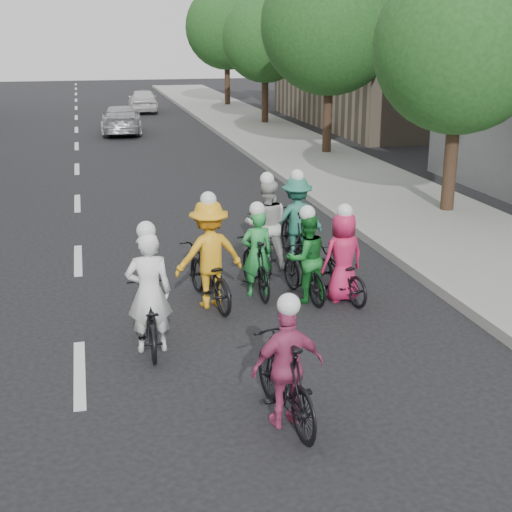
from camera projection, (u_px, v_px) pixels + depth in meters
name	position (u px, v px, depth m)	size (l,w,h in m)	color
ground	(80.00, 374.00, 9.38)	(120.00, 120.00, 0.00)	black
sidewalk_right	(364.00, 186.00, 20.42)	(4.00, 80.00, 0.15)	gray
curb_right	(299.00, 189.00, 19.98)	(0.18, 80.00, 0.18)	#999993
bldg_se	(414.00, 38.00, 34.01)	(10.00, 14.00, 8.00)	gray
tree_r_0	(460.00, 47.00, 16.28)	(4.00, 4.00, 5.97)	black
tree_r_1	(330.00, 25.00, 24.45)	(4.80, 4.80, 6.93)	black
tree_r_2	(265.00, 39.00, 32.96)	(4.00, 4.00, 5.97)	black
tree_r_3	(227.00, 27.00, 41.13)	(4.80, 4.80, 6.93)	black
cyclist_0	(149.00, 308.00, 9.97)	(0.65, 1.66, 1.88)	black
cyclist_1	(305.00, 265.00, 11.80)	(0.81, 1.56, 1.64)	black
cyclist_2	(209.00, 264.00, 11.56)	(1.24, 1.92, 1.91)	black
cyclist_3	(286.00, 374.00, 8.06)	(0.88, 1.79, 1.60)	black
cyclist_4	(342.00, 266.00, 11.86)	(0.85, 1.67, 1.66)	black
cyclist_5	(256.00, 261.00, 12.08)	(0.55, 1.66, 1.63)	black
cyclist_6	(266.00, 234.00, 13.43)	(0.92, 1.89, 1.85)	black
cyclist_7	(296.00, 225.00, 13.87)	(1.09, 1.74, 1.81)	black
follow_car_lead	(121.00, 120.00, 31.20)	(1.70, 4.19, 1.22)	#B7B7BD
follow_car_trail	(143.00, 100.00, 39.51)	(1.51, 3.76, 1.28)	silver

